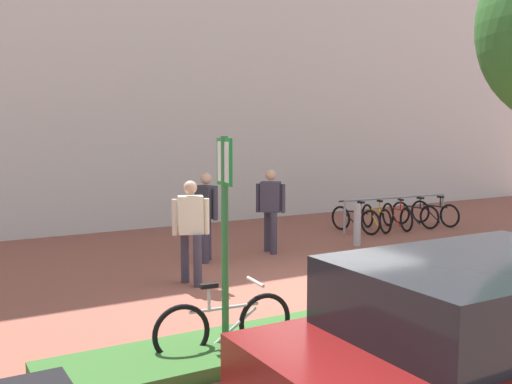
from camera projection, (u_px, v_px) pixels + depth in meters
ground_plane at (314, 292)px, 9.36m from camera, size 60.00×60.00×0.00m
building_facade at (147, 32)px, 15.26m from camera, size 28.00×1.20×10.00m
planter_strip at (329, 328)px, 7.43m from camera, size 7.00×1.10×0.16m
parking_sign_post at (225, 215)px, 6.54m from camera, size 0.08×0.36×2.49m
bike_at_sign at (225, 325)px, 6.74m from camera, size 1.68×0.42×0.86m
bike_rack_cluster at (396, 215)px, 15.08m from camera, size 3.20×1.71×0.83m
bollard_steel at (357, 225)px, 12.92m from camera, size 0.16×0.16×0.90m
person_suited_dark at (271, 205)px, 12.14m from camera, size 0.48×0.46×1.72m
person_shirt_white at (191, 226)px, 9.67m from camera, size 0.58×0.48×1.72m
person_suited_navy at (206, 211)px, 11.33m from camera, size 0.34×0.59×1.72m
car_maroon_wagon at (495, 348)px, 4.94m from camera, size 4.31×2.04×1.54m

